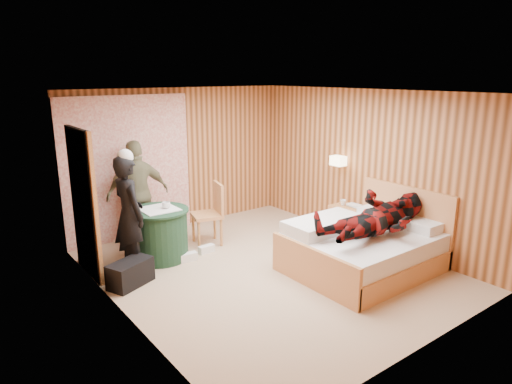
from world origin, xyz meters
TOP-DOWN VIEW (x-y plane):
  - floor at (0.00, 0.00)m, footprint 4.20×5.00m
  - ceiling at (0.00, 0.00)m, footprint 4.20×5.00m
  - wall_back at (0.00, 2.50)m, footprint 4.20×0.02m
  - wall_left at (-2.10, 0.00)m, footprint 0.02×5.00m
  - wall_right at (2.10, 0.00)m, footprint 0.02×5.00m
  - curtain at (-1.00, 2.43)m, footprint 2.20×0.08m
  - doorway at (-2.06, 1.40)m, footprint 0.06×0.90m
  - wall_lamp at (1.92, 0.45)m, footprint 0.26×0.24m
  - bed at (1.12, -0.83)m, footprint 2.01×1.58m
  - nightstand at (1.88, 0.13)m, footprint 0.43×0.59m
  - round_table at (-1.02, 1.28)m, footprint 0.89×0.89m
  - chair_far at (-1.03, 1.98)m, footprint 0.44×0.44m
  - chair_near at (-0.05, 1.35)m, footprint 0.57×0.57m
  - duffel_bag at (-1.75, 0.68)m, footprint 0.67×0.52m
  - sneaker_left at (-0.36, 1.05)m, footprint 0.27×0.13m
  - sneaker_right at (-0.75, 0.93)m, footprint 0.29×0.14m
  - woman_standing at (-1.54, 1.10)m, footprint 0.44×0.64m
  - man_at_table at (-1.02, 2.02)m, footprint 1.04×0.49m
  - man_on_bed at (1.15, -1.05)m, footprint 0.86×0.67m
  - book_lower at (1.88, 0.08)m, footprint 0.17×0.23m
  - book_upper at (1.88, 0.08)m, footprint 0.18×0.24m
  - cup_nightstand at (1.88, 0.26)m, footprint 0.11×0.11m
  - cup_table at (-0.92, 1.23)m, footprint 0.14×0.14m

SIDE VIEW (x-z plane):
  - floor at x=0.00m, z-range -0.01..0.01m
  - sneaker_left at x=-0.36m, z-range 0.00..0.12m
  - sneaker_right at x=-0.75m, z-range 0.00..0.12m
  - duffel_bag at x=-1.75m, z-range 0.00..0.34m
  - nightstand at x=1.88m, z-range 0.01..0.58m
  - bed at x=1.12m, z-range -0.23..0.86m
  - round_table at x=-1.02m, z-range 0.00..0.79m
  - chair_far at x=-1.03m, z-range 0.07..1.00m
  - book_lower at x=1.88m, z-range 0.57..0.59m
  - chair_near at x=-0.05m, z-range 0.08..1.10m
  - book_upper at x=1.88m, z-range 0.59..0.61m
  - cup_nightstand at x=1.88m, z-range 0.57..0.66m
  - cup_table at x=-0.92m, z-range 0.79..0.88m
  - woman_standing at x=-1.54m, z-range 0.00..1.68m
  - man_at_table at x=-1.02m, z-range 0.00..1.72m
  - man_on_bed at x=1.15m, z-range 0.09..1.86m
  - doorway at x=-2.06m, z-range 0.00..2.05m
  - curtain at x=-1.00m, z-range 0.00..2.40m
  - wall_back at x=0.00m, z-range 0.00..2.50m
  - wall_left at x=-2.10m, z-range 0.00..2.50m
  - wall_right at x=2.10m, z-range 0.00..2.50m
  - wall_lamp at x=1.92m, z-range 1.22..1.38m
  - ceiling at x=0.00m, z-range 2.50..2.50m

